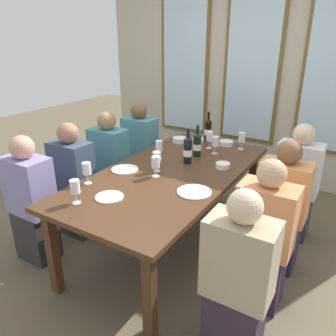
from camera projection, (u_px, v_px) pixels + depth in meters
ground_plane at (171, 244)px, 3.11m from camera, size 12.00×12.00×0.00m
back_wall_with_windows at (253, 67)px, 4.13m from camera, size 4.25×0.10×2.90m
dining_table at (171, 179)px, 2.86m from camera, size 1.05×2.12×0.74m
white_plate_0 at (194, 192)px, 2.46m from camera, size 0.26×0.26×0.01m
white_plate_1 at (125, 169)px, 2.86m from camera, size 0.23×0.23×0.01m
white_plate_2 at (109, 197)px, 2.38m from camera, size 0.21×0.21×0.01m
wine_bottle_0 at (188, 150)px, 2.97m from camera, size 0.08×0.08×0.32m
wine_bottle_1 at (208, 130)px, 3.61m from camera, size 0.08×0.08×0.31m
wine_bottle_2 at (197, 145)px, 3.15m from camera, size 0.08×0.08×0.30m
tasting_bowl_0 at (226, 143)px, 3.49m from camera, size 0.15×0.15×0.05m
tasting_bowl_1 at (223, 165)px, 2.90m from camera, size 0.12×0.12×0.04m
tasting_bowl_2 at (179, 140)px, 3.59m from camera, size 0.15×0.15×0.05m
tasting_bowl_3 at (198, 140)px, 3.59m from camera, size 0.12×0.12×0.04m
wine_glass_0 at (242, 138)px, 3.33m from camera, size 0.07×0.07×0.17m
wine_glass_1 at (157, 158)px, 2.80m from camera, size 0.07×0.07×0.17m
wine_glass_2 at (75, 188)px, 2.26m from camera, size 0.07×0.07×0.17m
wine_glass_3 at (159, 146)px, 3.08m from camera, size 0.07×0.07×0.17m
wine_glass_4 at (156, 163)px, 2.69m from camera, size 0.07×0.07×0.17m
wine_glass_5 at (87, 170)px, 2.56m from camera, size 0.07×0.07×0.17m
wine_glass_6 at (210, 137)px, 3.36m from camera, size 0.07×0.07×0.17m
wine_glass_7 at (215, 142)px, 3.21m from camera, size 0.07×0.07×0.17m
seated_person_0 at (74, 183)px, 3.12m from camera, size 0.38×0.24×1.11m
seated_person_1 at (263, 239)px, 2.27m from camera, size 0.38×0.24×1.11m
seated_person_2 at (32, 203)px, 2.75m from camera, size 0.38×0.24×1.11m
seated_person_3 at (237, 283)px, 1.87m from camera, size 0.38×0.24×1.11m
seated_person_4 at (110, 166)px, 3.52m from camera, size 0.38×0.24×1.11m
seated_person_5 at (281, 210)px, 2.65m from camera, size 0.38×0.24×1.11m
seated_person_6 at (140, 151)px, 3.96m from camera, size 0.38×0.24×1.11m
seated_person_7 at (296, 185)px, 3.08m from camera, size 0.38×0.24×1.11m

